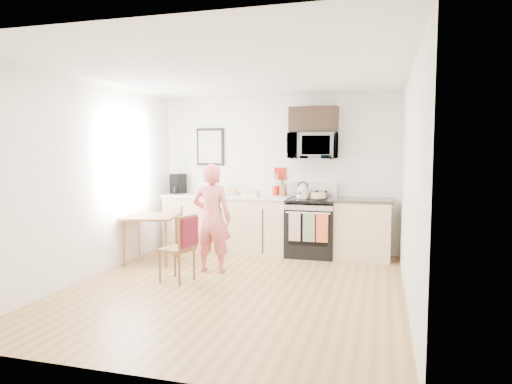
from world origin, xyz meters
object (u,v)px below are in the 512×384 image
(range, at_px, (311,229))
(chair, at_px, (184,239))
(dining_table, at_px, (151,221))
(cake, at_px, (318,196))
(microwave, at_px, (313,146))
(person, at_px, (212,218))

(range, bearing_deg, chair, -124.36)
(dining_table, bearing_deg, range, 24.46)
(chair, distance_m, cake, 2.40)
(microwave, distance_m, person, 2.13)
(person, bearing_deg, range, -134.69)
(microwave, xyz_separation_m, dining_table, (-2.28, -1.14, -1.13))
(range, bearing_deg, person, -130.93)
(dining_table, relative_size, chair, 0.89)
(chair, bearing_deg, microwave, 69.32)
(dining_table, bearing_deg, cake, 22.30)
(microwave, relative_size, dining_table, 0.98)
(microwave, relative_size, chair, 0.87)
(microwave, bearing_deg, range, -89.94)
(dining_table, bearing_deg, microwave, 26.60)
(dining_table, relative_size, cake, 2.71)
(microwave, distance_m, dining_table, 2.79)
(range, distance_m, microwave, 1.33)
(chair, bearing_deg, dining_table, 149.22)
(cake, bearing_deg, person, -134.79)
(microwave, xyz_separation_m, person, (-1.17, -1.46, -1.01))
(person, relative_size, dining_table, 1.95)
(range, relative_size, cake, 4.07)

